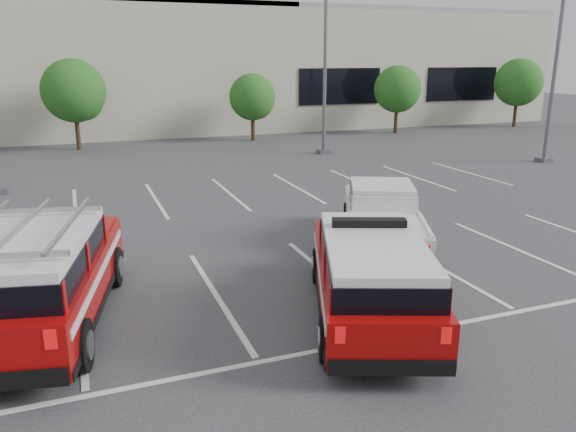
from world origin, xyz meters
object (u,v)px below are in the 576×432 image
Objects in this scene: tree_right at (398,91)px; fire_chief_suv at (370,281)px; convention_building at (147,60)px; white_pickup at (382,223)px; light_pole_right at (557,50)px; tree_mid_right at (254,99)px; tree_far_right at (519,84)px; ladder_suv at (39,284)px; tree_mid_left at (76,93)px; light_pole_mid at (325,51)px.

tree_right is 28.57m from fire_chief_suv.
convention_building is 10.77× the size of white_pickup.
convention_building is 26.99m from light_pole_right.
tree_far_right is (20.00, 0.00, 0.54)m from tree_mid_right.
tree_mid_right reaches higher than ladder_suv.
tree_mid_left is 13.53m from light_pole_mid.
ladder_suv is (-13.05, -16.23, -4.32)m from light_pole_mid.
fire_chief_suv is 0.97× the size of ladder_suv.
convention_building is 12.38× the size of tree_far_right.
tree_mid_right is 20.01m from tree_far_right.
tree_mid_right is 24.69m from fire_chief_suv.
convention_building is 17.27m from light_pole_mid.
convention_building is at bearing 158.49° from tree_far_right.
convention_building is 17.96m from tree_right.
ladder_suv is (-22.05, -10.23, -4.32)m from light_pole_right.
fire_chief_suv is (-0.37, -33.88, -3.96)m from convention_building.
tree_right is 10.00m from tree_far_right.
light_pole_mid is 1.81× the size of fire_chief_suv.
light_pole_right reaches higher than tree_mid_right.
fire_chief_suv is at bearing -90.63° from convention_building.
tree_mid_right is 0.39× the size of light_pole_right.
light_pole_right is (20.91, -12.05, 2.14)m from tree_mid_left.
light_pole_right is (-9.09, -12.05, 2.14)m from tree_far_right.
convention_building reaches higher than light_pole_right.
tree_right is at bearing 79.05° from fire_chief_suv.
light_pole_mid is 19.90m from fire_chief_suv.
light_pole_mid is at bearing -72.48° from tree_mid_right.
white_pickup is (-12.91, -20.42, -2.12)m from tree_right.
light_pole_mid reaches higher than tree_right.
tree_mid_left is 22.41m from ladder_suv.
tree_mid_right is 10.00m from tree_right.
convention_building reaches higher than tree_far_right.
light_pole_right is at bearing -33.69° from light_pole_mid.
tree_mid_left is 21.75m from white_pickup.
tree_mid_left is 20.00m from tree_right.
tree_mid_left is 0.87× the size of white_pickup.
convention_building is at bearing 146.63° from tree_right.
ladder_suv is at bearing -116.57° from tree_mid_right.
ladder_suv is at bearing -133.51° from tree_right.
convention_building is 5.86× the size of light_pole_right.
light_pole_right is (9.00, -6.00, 0.00)m from light_pole_mid.
tree_mid_right is 0.90× the size of tree_right.
ladder_suv is (-1.14, -22.27, -2.17)m from tree_mid_left.
light_pole_mid is at bearing 96.73° from white_pickup.
convention_building is at bearing 91.39° from ladder_suv.
tree_right is 0.79× the size of white_pickup.
light_pole_mid is 1.00× the size of light_pole_right.
tree_mid_right is 0.72× the size of white_pickup.
tree_right reaches higher than fire_chief_suv.
tree_far_right reaches higher than fire_chief_suv.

